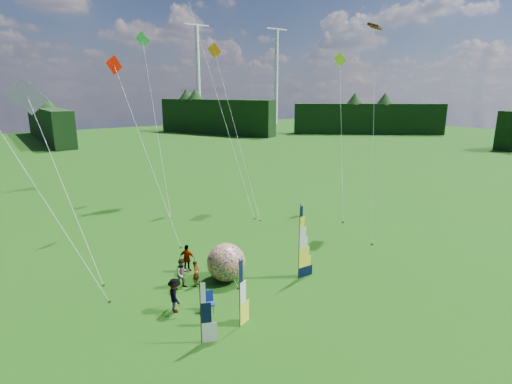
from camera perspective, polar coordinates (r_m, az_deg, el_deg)
ground at (r=21.87m, az=8.47°, el=-15.93°), size 220.00×220.00×0.00m
treeline_ring at (r=20.17m, az=8.88°, el=-6.05°), size 210.00×210.00×8.00m
turbine_left at (r=136.84m, az=2.91°, el=16.00°), size 8.00×1.20×30.00m
turbine_right at (r=129.47m, az=-8.26°, el=15.98°), size 8.00×1.20×30.00m
feather_banner_main at (r=23.72m, az=6.19°, el=-7.30°), size 1.23×0.15×4.51m
side_banner_left at (r=19.28m, az=-2.34°, el=-14.43°), size 0.92×0.44×3.38m
side_banner_far at (r=18.42m, az=-7.91°, el=-16.83°), size 0.85×0.46×2.95m
bol_inflatable at (r=23.92m, az=-4.29°, el=-9.98°), size 2.85×2.85×2.27m
spectator_a at (r=23.63m, az=-8.54°, el=-11.42°), size 0.65×0.65×1.52m
spectator_b at (r=23.45m, az=-10.46°, el=-11.39°), size 0.89×0.49×1.77m
spectator_c at (r=21.23m, az=-11.51°, el=-14.27°), size 0.57×1.21×1.80m
spectator_d at (r=25.35m, az=-9.81°, el=-9.33°), size 1.00×1.05×1.76m
camp_chair at (r=21.13m, az=-6.82°, el=-15.37°), size 0.78×0.78×1.06m
kite_whale at (r=38.92m, az=-5.58°, el=14.56°), size 9.37×16.29×22.33m
kite_rainbow_delta at (r=26.99m, az=-26.06°, el=2.90°), size 5.95×12.19×12.59m
kite_parafoil at (r=31.92m, az=16.57°, el=10.06°), size 10.86×11.07×17.83m
small_kite_red at (r=30.91m, az=-15.49°, el=6.55°), size 7.48×11.12×14.12m
small_kite_orange at (r=36.26m, az=-2.85°, el=9.42°), size 3.22×10.31×15.74m
small_kite_yellow at (r=37.01m, az=12.14°, el=8.58°), size 8.77×9.56×14.92m
small_kite_pink at (r=22.96m, az=-28.72°, el=1.52°), size 8.38×8.20×13.15m
small_kite_green at (r=39.76m, az=-14.20°, el=10.56°), size 5.69×13.44×17.29m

